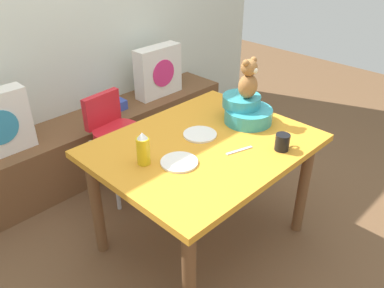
# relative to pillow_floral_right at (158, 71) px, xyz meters

# --- Properties ---
(ground_plane) EXTENTS (8.00, 8.00, 0.00)m
(ground_plane) POSITION_rel_pillow_floral_right_xyz_m (-0.70, -1.22, -0.68)
(ground_plane) COLOR brown
(back_wall) EXTENTS (4.40, 0.10, 2.60)m
(back_wall) POSITION_rel_pillow_floral_right_xyz_m (-0.70, 0.29, 0.62)
(back_wall) COLOR silver
(back_wall) RESTS_ON ground_plane
(window_bench) EXTENTS (2.60, 0.44, 0.46)m
(window_bench) POSITION_rel_pillow_floral_right_xyz_m (-0.70, 0.02, -0.45)
(window_bench) COLOR brown
(window_bench) RESTS_ON ground_plane
(pillow_floral_right) EXTENTS (0.44, 0.15, 0.44)m
(pillow_floral_right) POSITION_rel_pillow_floral_right_xyz_m (0.00, 0.00, 0.00)
(pillow_floral_right) COLOR white
(pillow_floral_right) RESTS_ON window_bench
(book_stack) EXTENTS (0.20, 0.14, 0.08)m
(book_stack) POSITION_rel_pillow_floral_right_xyz_m (-0.49, 0.02, -0.18)
(book_stack) COLOR #364BAB
(book_stack) RESTS_ON window_bench
(dining_table) EXTENTS (1.23, 0.97, 0.74)m
(dining_table) POSITION_rel_pillow_floral_right_xyz_m (-0.70, -1.22, -0.04)
(dining_table) COLOR orange
(dining_table) RESTS_ON ground_plane
(highchair) EXTENTS (0.35, 0.47, 0.79)m
(highchair) POSITION_rel_pillow_floral_right_xyz_m (-0.78, -0.42, -0.16)
(highchair) COLOR red
(highchair) RESTS_ON ground_plane
(infant_seat_teal) EXTENTS (0.30, 0.33, 0.16)m
(infant_seat_teal) POSITION_rel_pillow_floral_right_xyz_m (-0.32, -1.21, 0.13)
(infant_seat_teal) COLOR teal
(infant_seat_teal) RESTS_ON dining_table
(teddy_bear) EXTENTS (0.13, 0.12, 0.25)m
(teddy_bear) POSITION_rel_pillow_floral_right_xyz_m (-0.32, -1.21, 0.34)
(teddy_bear) COLOR #986435
(teddy_bear) RESTS_ON infant_seat_teal
(ketchup_bottle) EXTENTS (0.07, 0.07, 0.18)m
(ketchup_bottle) POSITION_rel_pillow_floral_right_xyz_m (-1.09, -1.14, 0.15)
(ketchup_bottle) COLOR gold
(ketchup_bottle) RESTS_ON dining_table
(coffee_mug) EXTENTS (0.12, 0.08, 0.09)m
(coffee_mug) POSITION_rel_pillow_floral_right_xyz_m (-0.46, -1.57, 0.11)
(coffee_mug) COLOR black
(coffee_mug) RESTS_ON dining_table
(dinner_plate_near) EXTENTS (0.20, 0.20, 0.01)m
(dinner_plate_near) POSITION_rel_pillow_floral_right_xyz_m (-0.66, -1.14, 0.07)
(dinner_plate_near) COLOR white
(dinner_plate_near) RESTS_ON dining_table
(dinner_plate_far) EXTENTS (0.20, 0.20, 0.01)m
(dinner_plate_far) POSITION_rel_pillow_floral_right_xyz_m (-0.95, -1.27, 0.07)
(dinner_plate_far) COLOR white
(dinner_plate_far) RESTS_ON dining_table
(table_fork) EXTENTS (0.17, 0.06, 0.01)m
(table_fork) POSITION_rel_pillow_floral_right_xyz_m (-0.64, -1.42, 0.06)
(table_fork) COLOR silver
(table_fork) RESTS_ON dining_table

